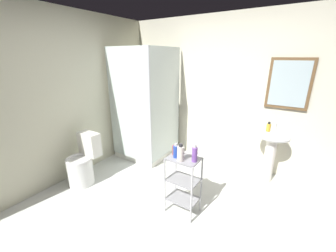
% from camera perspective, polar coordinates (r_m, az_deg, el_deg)
% --- Properties ---
extents(ground_plane, '(4.20, 4.20, 0.02)m').
position_cam_1_polar(ground_plane, '(2.72, -0.67, -24.41)').
color(ground_plane, silver).
extents(wall_back, '(4.20, 0.14, 2.50)m').
position_cam_1_polar(wall_back, '(3.71, 15.54, 8.84)').
color(wall_back, beige).
rests_on(wall_back, ground_plane).
extents(wall_left, '(0.10, 4.20, 2.50)m').
position_cam_1_polar(wall_left, '(3.43, -27.69, 6.54)').
color(wall_left, beige).
rests_on(wall_left, ground_plane).
extents(shower_stall, '(0.92, 0.92, 2.00)m').
position_cam_1_polar(shower_stall, '(3.90, -5.72, -2.12)').
color(shower_stall, white).
rests_on(shower_stall, ground_plane).
extents(pedestal_sink, '(0.46, 0.37, 0.81)m').
position_cam_1_polar(pedestal_sink, '(3.43, 26.65, -5.15)').
color(pedestal_sink, white).
rests_on(pedestal_sink, ground_plane).
extents(sink_faucet, '(0.03, 0.03, 0.10)m').
position_cam_1_polar(sink_faucet, '(3.45, 27.59, -0.16)').
color(sink_faucet, silver).
rests_on(sink_faucet, pedestal_sink).
extents(toilet, '(0.37, 0.49, 0.76)m').
position_cam_1_polar(toilet, '(3.41, -22.52, -9.56)').
color(toilet, white).
rests_on(toilet, ground_plane).
extents(storage_cart, '(0.38, 0.28, 0.74)m').
position_cam_1_polar(storage_cart, '(2.56, 4.20, -14.85)').
color(storage_cart, silver).
rests_on(storage_cart, ground_plane).
extents(hand_soap_bottle, '(0.06, 0.06, 0.14)m').
position_cam_1_polar(hand_soap_bottle, '(3.34, 26.06, -0.29)').
color(hand_soap_bottle, gold).
rests_on(hand_soap_bottle, pedestal_sink).
extents(shampoo_bottle_blue, '(0.06, 0.06, 0.18)m').
position_cam_1_polar(shampoo_bottle_blue, '(2.39, 2.18, -6.99)').
color(shampoo_bottle_blue, blue).
rests_on(shampoo_bottle_blue, storage_cart).
extents(conditioner_bottle_purple, '(0.06, 0.06, 0.20)m').
position_cam_1_polar(conditioner_bottle_purple, '(2.31, 7.40, -7.69)').
color(conditioner_bottle_purple, purple).
rests_on(conditioner_bottle_purple, storage_cart).
extents(lotion_bottle_white, '(0.08, 0.08, 0.21)m').
position_cam_1_polar(lotion_bottle_white, '(2.31, 3.50, -7.52)').
color(lotion_bottle_white, white).
rests_on(lotion_bottle_white, storage_cart).
extents(rinse_cup, '(0.07, 0.07, 0.11)m').
position_cam_1_polar(rinse_cup, '(2.47, 2.05, -6.65)').
color(rinse_cup, '#B24742').
rests_on(rinse_cup, storage_cart).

